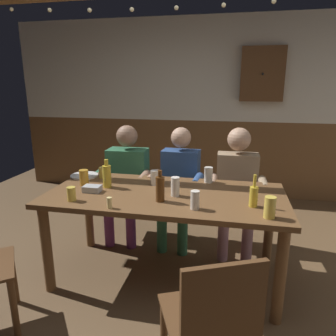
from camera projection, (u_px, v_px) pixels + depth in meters
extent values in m
plane|color=brown|center=(161.00, 288.00, 2.58)|extent=(6.54, 6.54, 0.00)
cube|color=beige|center=(199.00, 70.00, 4.41)|extent=(5.45, 0.12, 1.41)
cube|color=brown|center=(197.00, 157.00, 4.73)|extent=(5.45, 0.12, 1.09)
cube|color=brown|center=(165.00, 195.00, 2.55)|extent=(1.90, 0.90, 0.04)
cylinder|color=brown|center=(47.00, 249.00, 2.47)|extent=(0.08, 0.08, 0.72)
cylinder|color=brown|center=(280.00, 276.00, 2.12)|extent=(0.08, 0.08, 0.72)
cylinder|color=brown|center=(89.00, 212.00, 3.17)|extent=(0.08, 0.08, 0.72)
cylinder|color=brown|center=(269.00, 228.00, 2.83)|extent=(0.08, 0.08, 0.72)
cube|color=#33724C|center=(128.00, 171.00, 3.38)|extent=(0.42, 0.25, 0.49)
sphere|color=#9E755B|center=(127.00, 136.00, 3.28)|extent=(0.22, 0.22, 0.22)
cylinder|color=#6B2D66|center=(136.00, 196.00, 3.29)|extent=(0.14, 0.40, 0.13)
cylinder|color=#6B2D66|center=(115.00, 195.00, 3.32)|extent=(0.14, 0.40, 0.13)
cylinder|color=#6B2D66|center=(131.00, 228.00, 3.17)|extent=(0.10, 0.10, 0.42)
cylinder|color=#6B2D66|center=(109.00, 226.00, 3.21)|extent=(0.10, 0.10, 0.42)
cylinder|color=#9E755B|center=(144.00, 177.00, 3.08)|extent=(0.09, 0.28, 0.08)
cylinder|color=#33724C|center=(98.00, 175.00, 3.16)|extent=(0.09, 0.28, 0.08)
cube|color=#2D4C84|center=(181.00, 174.00, 3.26)|extent=(0.39, 0.23, 0.50)
sphere|color=tan|center=(181.00, 137.00, 3.16)|extent=(0.20, 0.20, 0.20)
cylinder|color=#33724C|center=(187.00, 201.00, 3.16)|extent=(0.15, 0.41, 0.13)
cylinder|color=#33724C|center=(167.00, 199.00, 3.21)|extent=(0.15, 0.41, 0.13)
cylinder|color=#33724C|center=(182.00, 234.00, 3.04)|extent=(0.10, 0.10, 0.42)
cylinder|color=#33724C|center=(162.00, 232.00, 3.09)|extent=(0.10, 0.10, 0.42)
cylinder|color=#2D4C84|center=(197.00, 180.00, 2.98)|extent=(0.10, 0.28, 0.08)
cylinder|color=tan|center=(153.00, 177.00, 3.09)|extent=(0.10, 0.28, 0.08)
cube|color=#997F60|center=(237.00, 178.00, 3.15)|extent=(0.40, 0.21, 0.49)
sphere|color=tan|center=(239.00, 139.00, 3.05)|extent=(0.23, 0.23, 0.23)
cylinder|color=#B78493|center=(248.00, 205.00, 3.04)|extent=(0.14, 0.43, 0.13)
cylinder|color=#B78493|center=(225.00, 204.00, 3.08)|extent=(0.14, 0.43, 0.13)
cylinder|color=#B78493|center=(247.00, 241.00, 2.91)|extent=(0.10, 0.10, 0.42)
cylinder|color=#B78493|center=(223.00, 239.00, 2.94)|extent=(0.10, 0.10, 0.42)
cylinder|color=#997F60|center=(263.00, 184.00, 2.88)|extent=(0.09, 0.28, 0.08)
cylinder|color=tan|center=(213.00, 181.00, 2.96)|extent=(0.09, 0.28, 0.08)
cylinder|color=brown|center=(14.00, 277.00, 2.35)|extent=(0.04, 0.04, 0.44)
cylinder|color=brown|center=(14.00, 309.00, 2.02)|extent=(0.04, 0.04, 0.44)
cube|color=brown|center=(207.00, 317.00, 1.64)|extent=(0.58, 0.58, 0.02)
cube|color=brown|center=(223.00, 307.00, 1.39)|extent=(0.37, 0.19, 0.42)
cylinder|color=brown|center=(164.00, 332.00, 1.84)|extent=(0.04, 0.04, 0.44)
cylinder|color=brown|center=(225.00, 322.00, 1.92)|extent=(0.04, 0.04, 0.44)
cylinder|color=#F9E08C|center=(109.00, 203.00, 2.22)|extent=(0.04, 0.04, 0.08)
cube|color=#B2B7BC|center=(92.00, 189.00, 2.56)|extent=(0.14, 0.10, 0.05)
cylinder|color=white|center=(84.00, 176.00, 2.99)|extent=(0.26, 0.26, 0.01)
cylinder|color=gold|center=(107.00, 176.00, 2.66)|extent=(0.07, 0.07, 0.19)
cylinder|color=gold|center=(106.00, 163.00, 2.63)|extent=(0.03, 0.03, 0.05)
cylinder|color=#593314|center=(160.00, 189.00, 2.34)|extent=(0.07, 0.07, 0.19)
cylinder|color=#593314|center=(159.00, 174.00, 2.31)|extent=(0.03, 0.03, 0.05)
cylinder|color=gold|center=(254.00, 197.00, 2.24)|extent=(0.06, 0.06, 0.15)
cylinder|color=gold|center=(255.00, 181.00, 2.21)|extent=(0.02, 0.02, 0.09)
cylinder|color=white|center=(154.00, 178.00, 2.73)|extent=(0.07, 0.07, 0.13)
cylinder|color=#E5C64C|center=(71.00, 194.00, 2.36)|extent=(0.07, 0.07, 0.11)
cylinder|color=white|center=(208.00, 175.00, 2.80)|extent=(0.08, 0.08, 0.14)
cylinder|color=#E5C64C|center=(103.00, 173.00, 2.93)|extent=(0.07, 0.07, 0.10)
cylinder|color=white|center=(195.00, 200.00, 2.20)|extent=(0.06, 0.06, 0.13)
cylinder|color=white|center=(175.00, 187.00, 2.46)|extent=(0.07, 0.07, 0.15)
cylinder|color=gold|center=(84.00, 178.00, 2.71)|extent=(0.08, 0.08, 0.14)
cylinder|color=#E5C64C|center=(270.00, 207.00, 2.06)|extent=(0.08, 0.08, 0.15)
cube|color=brown|center=(262.00, 74.00, 4.13)|extent=(0.56, 0.12, 0.70)
sphere|color=black|center=(263.00, 74.00, 4.06)|extent=(0.03, 0.03, 0.03)
sphere|color=#F9EAB2|center=(11.00, 9.00, 2.86)|extent=(0.04, 0.04, 0.04)
sphere|color=#F9EAB2|center=(50.00, 10.00, 2.79)|extent=(0.04, 0.04, 0.04)
sphere|color=#F9EAB2|center=(90.00, 10.00, 2.72)|extent=(0.04, 0.04, 0.04)
sphere|color=#F9EAB2|center=(132.00, 9.00, 2.65)|extent=(0.04, 0.04, 0.04)
sphere|color=#F9EAB2|center=(176.00, 8.00, 2.58)|extent=(0.04, 0.04, 0.04)
sphere|color=#F9EAB2|center=(224.00, 5.00, 2.50)|extent=(0.04, 0.04, 0.04)
sphere|color=#F9EAB2|center=(274.00, 1.00, 2.42)|extent=(0.04, 0.04, 0.04)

